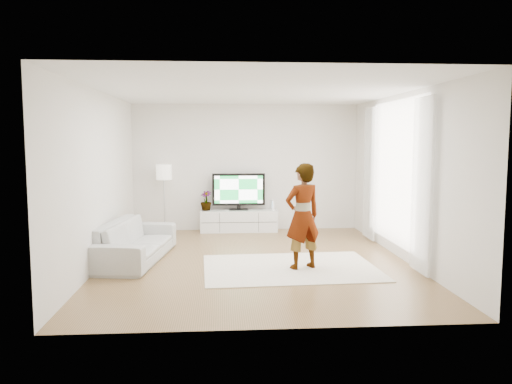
{
  "coord_description": "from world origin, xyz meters",
  "views": [
    {
      "loc": [
        -0.55,
        -8.13,
        2.02
      ],
      "look_at": [
        0.04,
        0.4,
        1.12
      ],
      "focal_mm": 35.0,
      "sensor_mm": 36.0,
      "label": 1
    }
  ],
  "objects": [
    {
      "name": "curtain_near",
      "position": [
        2.4,
        -1.0,
        1.35
      ],
      "size": [
        0.04,
        0.7,
        2.6
      ],
      "primitive_type": "cube",
      "color": "white",
      "rests_on": "floor"
    },
    {
      "name": "rug",
      "position": [
        0.52,
        -0.47,
        0.01
      ],
      "size": [
        2.79,
        2.06,
        0.01
      ],
      "primitive_type": "cube",
      "rotation": [
        0.0,
        0.0,
        0.04
      ],
      "color": "white",
      "rests_on": "floor"
    },
    {
      "name": "wall_right",
      "position": [
        2.5,
        0.0,
        1.4
      ],
      "size": [
        0.02,
        6.0,
        2.8
      ],
      "primitive_type": "cube",
      "color": "silver",
      "rests_on": "floor"
    },
    {
      "name": "ceiling",
      "position": [
        0.0,
        0.0,
        2.8
      ],
      "size": [
        6.0,
        6.0,
        0.0
      ],
      "primitive_type": "plane",
      "color": "white",
      "rests_on": "wall_back"
    },
    {
      "name": "window",
      "position": [
        2.48,
        0.3,
        1.45
      ],
      "size": [
        0.01,
        2.6,
        2.5
      ],
      "primitive_type": "cube",
      "color": "white",
      "rests_on": "wall_right"
    },
    {
      "name": "sofa",
      "position": [
        -2.01,
        0.22,
        0.33
      ],
      "size": [
        1.18,
        2.37,
        0.66
      ],
      "primitive_type": "imported",
      "rotation": [
        0.0,
        0.0,
        1.44
      ],
      "color": "beige",
      "rests_on": "floor"
    },
    {
      "name": "wall_front",
      "position": [
        0.0,
        -3.0,
        1.4
      ],
      "size": [
        5.0,
        0.02,
        2.8
      ],
      "primitive_type": "cube",
      "color": "silver",
      "rests_on": "floor"
    },
    {
      "name": "wall_back",
      "position": [
        0.0,
        3.0,
        1.4
      ],
      "size": [
        5.0,
        0.02,
        2.8
      ],
      "primitive_type": "cube",
      "color": "silver",
      "rests_on": "floor"
    },
    {
      "name": "television",
      "position": [
        -0.17,
        2.79,
        0.91
      ],
      "size": [
        1.16,
        0.23,
        0.81
      ],
      "color": "black",
      "rests_on": "media_console"
    },
    {
      "name": "curtain_far",
      "position": [
        2.4,
        1.6,
        1.35
      ],
      "size": [
        0.04,
        0.7,
        2.6
      ],
      "primitive_type": "cube",
      "color": "white",
      "rests_on": "floor"
    },
    {
      "name": "floor",
      "position": [
        0.0,
        0.0,
        0.0
      ],
      "size": [
        6.0,
        6.0,
        0.0
      ],
      "primitive_type": "plane",
      "color": "olive",
      "rests_on": "ground"
    },
    {
      "name": "game_console",
      "position": [
        0.56,
        2.76,
        0.58
      ],
      "size": [
        0.09,
        0.17,
        0.22
      ],
      "rotation": [
        0.0,
        0.0,
        0.24
      ],
      "color": "white",
      "rests_on": "media_console"
    },
    {
      "name": "wall_left",
      "position": [
        -2.5,
        0.0,
        1.4
      ],
      "size": [
        0.02,
        6.0,
        2.8
      ],
      "primitive_type": "cube",
      "color": "silver",
      "rests_on": "floor"
    },
    {
      "name": "player",
      "position": [
        0.7,
        -0.53,
        0.84
      ],
      "size": [
        0.71,
        0.59,
        1.65
      ],
      "primitive_type": "imported",
      "rotation": [
        0.0,
        0.0,
        3.53
      ],
      "color": "#334772",
      "rests_on": "rug"
    },
    {
      "name": "media_console",
      "position": [
        -0.17,
        2.76,
        0.24
      ],
      "size": [
        1.69,
        0.48,
        0.47
      ],
      "color": "white",
      "rests_on": "floor"
    },
    {
      "name": "floor_lamp",
      "position": [
        -1.79,
        2.7,
        1.26
      ],
      "size": [
        0.33,
        0.33,
        1.49
      ],
      "color": "silver",
      "rests_on": "floor"
    },
    {
      "name": "potted_plant",
      "position": [
        -0.89,
        2.77,
        0.69
      ],
      "size": [
        0.32,
        0.32,
        0.43
      ],
      "primitive_type": "imported",
      "rotation": [
        0.0,
        0.0,
        -0.43
      ],
      "color": "#3F7238",
      "rests_on": "media_console"
    }
  ]
}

